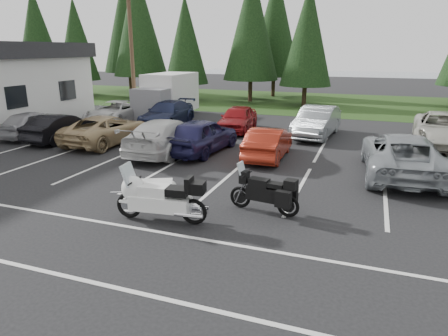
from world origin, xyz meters
TOP-DOWN VIEW (x-y plane):
  - ground at (0.00, 0.00)m, footprint 120.00×120.00m
  - grass_strip at (0.00, 24.00)m, footprint 80.00×16.00m
  - lake_water at (4.00, 55.00)m, footprint 70.00×50.00m
  - utility_pole at (-10.00, 12.00)m, footprint 1.60×0.26m
  - box_truck at (-8.00, 12.50)m, footprint 2.40×5.60m
  - stall_markings at (0.00, 2.00)m, footprint 32.00×16.00m
  - conifer_0 at (-28.00, 22.50)m, footprint 4.58×4.58m
  - conifer_1 at (-22.00, 21.20)m, footprint 3.96×3.96m
  - conifer_2 at (-16.00, 22.80)m, footprint 5.10×5.10m
  - conifer_3 at (-10.50, 21.40)m, footprint 3.87×3.87m
  - conifer_4 at (-5.00, 22.90)m, footprint 4.80×4.80m
  - conifer_5 at (0.00, 21.60)m, footprint 4.14×4.14m
  - conifer_back_a at (-20.00, 27.00)m, footprint 5.28×5.28m
  - conifer_back_b at (-4.00, 27.50)m, footprint 4.97×4.97m
  - car_near_0 at (-11.59, 4.57)m, footprint 1.91×4.23m
  - car_near_1 at (-9.52, 4.25)m, footprint 1.52×4.19m
  - car_near_2 at (-6.95, 4.56)m, footprint 2.50×5.12m
  - car_near_3 at (-3.24, 3.88)m, footprint 2.20×5.32m
  - car_near_4 at (-1.82, 4.48)m, footprint 2.29×4.77m
  - car_near_5 at (1.24, 4.57)m, footprint 1.52×4.08m
  - car_near_6 at (6.44, 3.83)m, footprint 2.99×5.84m
  - car_far_0 at (-9.91, 9.58)m, footprint 2.49×5.03m
  - car_far_1 at (-6.45, 9.96)m, footprint 2.21×5.08m
  - car_far_2 at (-1.86, 9.74)m, footprint 1.96×4.30m
  - car_far_3 at (2.58, 9.77)m, footprint 2.14×4.97m
  - car_far_4 at (8.59, 9.89)m, footprint 3.02×5.77m
  - touring_motorcycle at (0.11, -2.85)m, footprint 2.95×1.20m
  - cargo_trailer at (-0.70, -1.71)m, footprint 1.69×1.38m
  - adventure_motorcycle at (2.56, -1.29)m, footprint 2.43×1.14m

SIDE VIEW (x-z plane):
  - ground at x=0.00m, z-range 0.00..0.00m
  - lake_water at x=4.00m, z-range -0.01..0.01m
  - stall_markings at x=0.00m, z-range 0.00..0.01m
  - grass_strip at x=0.00m, z-range 0.00..0.01m
  - cargo_trailer at x=-0.70m, z-range 0.00..0.69m
  - car_near_5 at x=1.24m, z-range 0.00..1.33m
  - car_far_0 at x=-9.91m, z-range 0.00..1.37m
  - car_near_1 at x=-9.52m, z-range 0.00..1.37m
  - car_near_2 at x=-6.95m, z-range 0.00..1.40m
  - car_near_0 at x=-11.59m, z-range 0.00..1.41m
  - adventure_motorcycle at x=2.56m, z-range 0.00..1.43m
  - car_far_2 at x=-1.86m, z-range 0.00..1.43m
  - car_far_1 at x=-6.45m, z-range 0.00..1.45m
  - car_near_3 at x=-3.24m, z-range 0.00..1.54m
  - car_far_4 at x=8.59m, z-range 0.00..1.55m
  - car_near_4 at x=-1.82m, z-range 0.00..1.57m
  - car_near_6 at x=6.44m, z-range 0.00..1.58m
  - touring_motorcycle at x=0.11m, z-range 0.00..1.59m
  - car_far_3 at x=2.58m, z-range 0.00..1.59m
  - box_truck at x=-8.00m, z-range 0.00..2.90m
  - utility_pole at x=-10.00m, z-range 0.20..9.20m
  - conifer_3 at x=-10.50m, z-range 0.76..9.78m
  - conifer_1 at x=-22.00m, z-range 0.78..10.00m
  - conifer_5 at x=0.00m, z-range 0.81..10.45m
  - conifer_0 at x=-28.00m, z-range 0.90..11.56m
  - conifer_4 at x=-5.00m, z-range 0.95..12.12m
  - conifer_back_b at x=-4.00m, z-range 0.98..12.56m
  - conifer_2 at x=-16.00m, z-range 1.01..12.90m
  - conifer_back_a at x=-20.00m, z-range 1.04..13.34m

